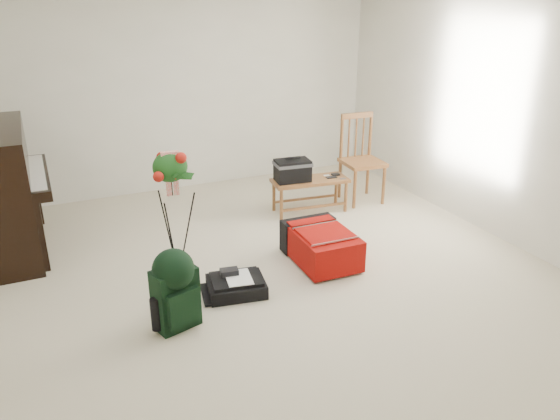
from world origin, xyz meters
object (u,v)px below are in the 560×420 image
dining_chair (361,160)px  green_backpack (175,286)px  piano (4,194)px  red_suitcase (318,243)px  black_duffel (236,285)px  bench (299,174)px  flower_stand (174,217)px

dining_chair → green_backpack: dining_chair is taller
piano → red_suitcase: piano is taller
piano → red_suitcase: 3.10m
red_suitcase → black_duffel: (-0.94, -0.26, -0.10)m
red_suitcase → black_duffel: 0.99m
piano → red_suitcase: size_ratio=1.91×
bench → black_duffel: size_ratio=1.69×
piano → black_duffel: piano is taller
red_suitcase → flower_stand: flower_stand is taller
red_suitcase → green_backpack: size_ratio=1.19×
bench → green_backpack: 2.55m
dining_chair → bench: bearing=-171.3°
bench → flower_stand: 1.93m
bench → dining_chair: size_ratio=0.86×
piano → bench: (3.05, -0.31, -0.12)m
dining_chair → flower_stand: 2.76m
bench → flower_stand: (-1.68, -0.94, 0.12)m
flower_stand → green_backpack: bearing=-100.7°
flower_stand → dining_chair: bearing=26.0°
green_backpack → flower_stand: flower_stand is taller
red_suitcase → dining_chair: bearing=46.1°
bench → red_suitcase: bench is taller
bench → piano: bearing=-179.3°
bench → black_duffel: bench is taller
green_backpack → bench: bearing=26.3°
dining_chair → black_duffel: size_ratio=1.96×
red_suitcase → piano: bearing=152.8°
piano → black_duffel: size_ratio=2.76×
piano → green_backpack: size_ratio=2.28×
piano → bench: 3.06m
dining_chair → red_suitcase: bearing=-131.3°
dining_chair → flower_stand: size_ratio=0.87×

